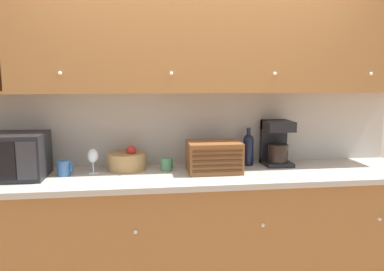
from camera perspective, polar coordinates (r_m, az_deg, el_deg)
name	(u,v)px	position (r m, az deg, el deg)	size (l,w,h in m)	color
ground_plane	(188,271)	(3.42, -0.54, -19.93)	(24.00, 24.00, 0.00)	#896647
wall_back	(188,120)	(3.05, -0.64, 2.36)	(5.80, 0.06, 2.60)	beige
counter_unit	(194,234)	(2.91, 0.27, -14.75)	(3.42, 0.69, 0.95)	#A36B38
backsplash_panel	(188,128)	(3.02, -0.56, 1.17)	(3.40, 0.01, 0.58)	#B7B2A8
upper_cabinets	(212,41)	(2.87, 3.11, 14.22)	(3.40, 0.37, 0.77)	#A36B38
microwave	(4,156)	(2.88, -26.75, -2.82)	(0.56, 0.37, 0.31)	black
mug	(64,168)	(2.81, -18.88, -4.72)	(0.11, 0.09, 0.11)	#38669E
wine_glass	(93,157)	(2.82, -14.88, -3.14)	(0.08, 0.08, 0.18)	silver
fruit_basket	(127,161)	(2.88, -9.90, -3.82)	(0.29, 0.29, 0.19)	#A87F4C
mug_blue_second	(167,164)	(2.82, -3.87, -4.39)	(0.10, 0.09, 0.09)	#4C845B
bread_box	(214,157)	(2.77, 3.34, -3.25)	(0.39, 0.30, 0.23)	brown
wine_bottle	(248,148)	(3.01, 8.57, -1.93)	(0.08, 0.08, 0.30)	black
coffee_maker	(276,142)	(3.06, 12.73, -1.03)	(0.21, 0.24, 0.36)	black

